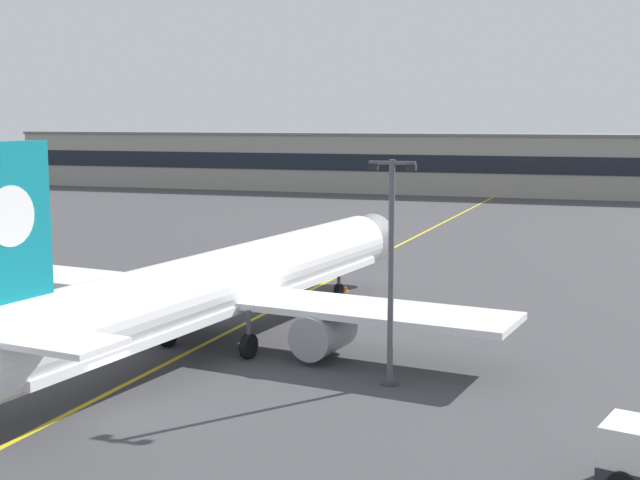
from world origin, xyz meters
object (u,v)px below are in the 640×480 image
object	(u,v)px
apron_lamp_post	(391,268)
service_car_third	(9,263)
safety_cone_by_nose_gear	(345,288)
airliner_foreground	(225,285)

from	to	relation	value
apron_lamp_post	service_car_third	xyz separation A→B (m)	(-36.73, 20.04, -4.85)
service_car_third	apron_lamp_post	bearing A→B (deg)	-28.62
service_car_third	safety_cone_by_nose_gear	xyz separation A→B (m)	(28.56, 0.65, -0.51)
apron_lamp_post	safety_cone_by_nose_gear	xyz separation A→B (m)	(-8.16, 20.69, -5.36)
service_car_third	airliner_foreground	bearing A→B (deg)	-30.77
apron_lamp_post	service_car_third	size ratio (longest dim) A/B	2.46
airliner_foreground	service_car_third	world-z (taller)	airliner_foreground
airliner_foreground	apron_lamp_post	world-z (taller)	airliner_foreground
apron_lamp_post	airliner_foreground	bearing A→B (deg)	157.25
airliner_foreground	apron_lamp_post	xyz separation A→B (m)	(10.38, -4.35, 2.25)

